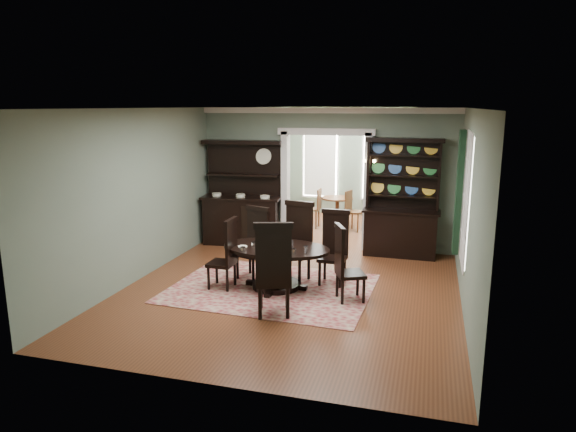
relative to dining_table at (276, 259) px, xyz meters
name	(u,v)px	position (x,y,z in m)	size (l,w,h in m)	color
room	(289,199)	(0.26, -0.12, 1.07)	(5.51, 6.01, 3.01)	brown
parlor	(345,165)	(0.26, 5.37, 1.01)	(3.51, 3.50, 3.01)	brown
doorway_trim	(326,173)	(0.26, 2.84, 1.11)	(2.08, 0.25, 2.57)	silver
right_window	(463,196)	(2.95, 0.77, 1.09)	(0.15, 1.47, 2.12)	white
wall_sconce	(370,163)	(1.21, 2.69, 1.38)	(0.27, 0.21, 0.21)	#AD762E
rug	(271,288)	(-0.07, -0.06, -0.50)	(3.32, 2.51, 0.01)	maroon
dining_table	(276,259)	(0.00, 0.00, 0.00)	(1.89, 1.78, 0.73)	black
centerpiece	(278,244)	(0.04, -0.04, 0.28)	(1.23, 0.79, 0.20)	silver
chair_far_left	(255,241)	(-0.54, 0.46, 0.17)	(0.59, 0.58, 1.29)	black
chair_far_mid	(297,239)	(0.23, 0.52, 0.24)	(0.60, 0.58, 1.41)	black
chair_far_right	(334,245)	(0.88, 0.56, 0.17)	(0.50, 0.47, 1.29)	black
chair_end_left	(227,252)	(-0.79, -0.25, 0.13)	(0.43, 0.47, 1.22)	black
chair_end_right	(344,262)	(1.20, -0.27, 0.14)	(0.58, 0.59, 1.23)	black
chair_near	(274,268)	(0.33, -1.19, 0.26)	(0.66, 0.64, 1.45)	black
sideboard	(242,208)	(-1.57, 2.57, 0.30)	(1.80, 0.79, 2.30)	black
welsh_dresser	(401,214)	(1.90, 2.58, 0.37)	(1.55, 0.59, 2.41)	black
parlor_table	(337,207)	(0.18, 4.81, -0.02)	(0.81, 0.81, 0.75)	brown
parlor_chair_left	(315,207)	(-0.35, 4.51, 0.02)	(0.42, 0.42, 0.99)	brown
parlor_chair_right	(353,209)	(0.62, 4.46, 0.02)	(0.46, 0.45, 0.99)	brown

